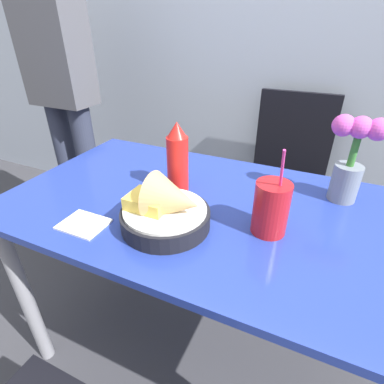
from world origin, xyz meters
TOP-DOWN VIEW (x-y plane):
  - ground_plane at (0.00, 0.00)m, footprint 12.00×12.00m
  - wall_window at (0.00, 1.03)m, footprint 7.00×0.06m
  - dining_table at (0.00, 0.00)m, footprint 1.29×0.73m
  - chair_far_window at (0.14, 0.83)m, footprint 0.40×0.40m
  - food_basket at (-0.05, -0.15)m, footprint 0.25×0.25m
  - ketchup_bottle at (-0.13, 0.05)m, footprint 0.07×0.07m
  - drink_cup at (0.20, -0.06)m, footprint 0.09×0.09m
  - flower_vase at (0.38, 0.21)m, footprint 0.15×0.08m
  - napkin at (-0.27, -0.25)m, footprint 0.13×0.10m
  - person_standing at (-0.97, 0.42)m, footprint 0.32×0.20m

SIDE VIEW (x-z plane):
  - ground_plane at x=0.00m, z-range 0.00..0.00m
  - chair_far_window at x=0.14m, z-range 0.08..1.00m
  - dining_table at x=0.00m, z-range 0.27..1.00m
  - napkin at x=-0.27m, z-range 0.73..0.74m
  - food_basket at x=-0.05m, z-range 0.71..0.86m
  - drink_cup at x=0.20m, z-range 0.67..0.92m
  - ketchup_bottle at x=-0.13m, z-range 0.73..0.96m
  - flower_vase at x=0.38m, z-range 0.74..1.01m
  - person_standing at x=-0.97m, z-range 0.14..1.90m
  - wall_window at x=0.00m, z-range 0.00..2.60m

